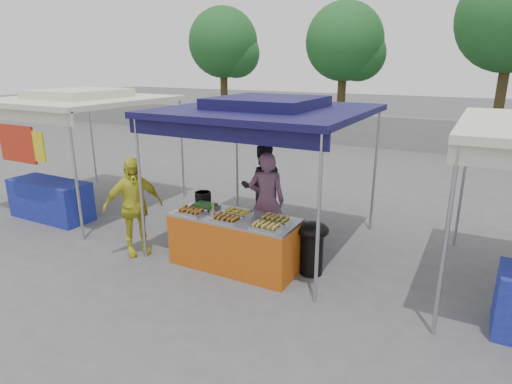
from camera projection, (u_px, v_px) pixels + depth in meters
The scene contains 22 objects.
ground_plane at pixel (238, 264), 6.90m from camera, with size 80.00×80.00×0.00m, color #4F4F51.
back_wall at pixel (388, 133), 15.99m from camera, with size 40.00×0.25×1.20m, color slate.
main_canopy at pixel (267, 110), 7.03m from camera, with size 3.20×3.20×2.57m.
neighbor_stall_left at pixel (67, 138), 8.96m from camera, with size 3.20×3.20×2.57m.
tree_0 at pixel (226, 46), 20.58m from camera, with size 3.40×3.32×5.70m.
tree_1 at pixel (348, 45), 17.91m from camera, with size 3.35×3.26×5.59m.
vendor_table at pixel (235, 242), 6.69m from camera, with size 2.00×0.80×0.85m.
food_tray_fl at pixel (191, 212), 6.66m from camera, with size 0.42×0.30×0.07m.
food_tray_fm at pixel (227, 219), 6.35m from camera, with size 0.42×0.30×0.07m.
food_tray_fr at pixel (266, 227), 6.05m from camera, with size 0.42×0.30×0.07m.
food_tray_bl at pixel (205, 206), 6.91m from camera, with size 0.42×0.30×0.07m.
food_tray_bm at pixel (238, 212), 6.64m from camera, with size 0.42×0.30×0.07m.
food_tray_br at pixel (276, 219), 6.33m from camera, with size 0.42×0.30×0.07m.
cooking_pot at pixel (203, 197), 7.25m from camera, with size 0.27×0.27×0.16m, color black.
skewer_cup at pixel (213, 215), 6.49m from camera, with size 0.07×0.07×0.09m, color #A5A4AB.
wok_burner at pixel (312, 244), 6.44m from camera, with size 0.49×0.49×0.83m.
crate_left at pixel (241, 237), 7.57m from camera, with size 0.47×0.33×0.28m, color navy.
crate_right at pixel (268, 250), 7.08m from camera, with size 0.47×0.33×0.28m, color navy.
crate_stacked at pixel (269, 234), 7.00m from camera, with size 0.45×0.32×0.27m, color navy.
vendor_woman at pixel (267, 201), 7.27m from camera, with size 0.62×0.41×1.70m, color #784C68.
helper_man at pixel (262, 187), 8.16m from camera, with size 0.81×0.63×1.67m, color black.
customer_person at pixel (133, 207), 7.06m from camera, with size 0.97×0.41×1.66m, color gold.
Camera 1 is at (3.23, -5.38, 3.11)m, focal length 30.00 mm.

